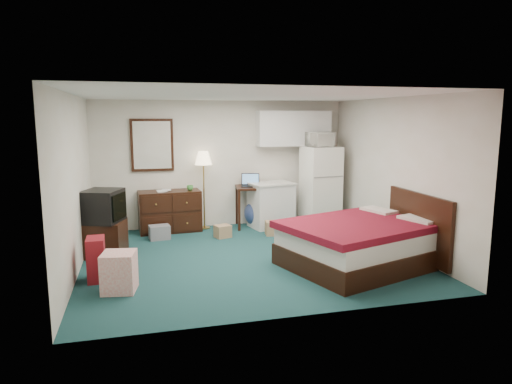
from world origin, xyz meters
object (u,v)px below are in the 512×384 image
object	(u,v)px
dresser	(170,211)
kitchen_counter	(271,206)
tv_stand	(106,238)
bed	(359,244)
floor_lamp	(204,190)
desk	(252,207)
suitcase	(96,259)
fridge	(320,186)

from	to	relation	value
dresser	kitchen_counter	size ratio (longest dim) A/B	1.33
kitchen_counter	tv_stand	size ratio (longest dim) A/B	1.45
kitchen_counter	bed	world-z (taller)	kitchen_counter
floor_lamp	kitchen_counter	bearing A→B (deg)	-9.49
floor_lamp	desk	size ratio (longest dim) A/B	1.85
desk	tv_stand	world-z (taller)	desk
dresser	floor_lamp	bearing A→B (deg)	2.05
bed	suitcase	xyz separation A→B (m)	(-3.70, 0.32, -0.03)
floor_lamp	fridge	bearing A→B (deg)	-8.56
floor_lamp	suitcase	distance (m)	3.17
tv_stand	dresser	bearing A→B (deg)	62.83
desk	fridge	distance (m)	1.43
dresser	fridge	xyz separation A→B (m)	(2.98, -0.28, 0.41)
fridge	bed	xyz separation A→B (m)	(-0.43, -2.53, -0.47)
floor_lamp	desk	xyz separation A→B (m)	(0.95, -0.12, -0.35)
desk	kitchen_counter	distance (m)	0.37
floor_lamp	desk	distance (m)	1.02
kitchen_counter	suitcase	xyz separation A→B (m)	(-3.13, -2.34, -0.14)
floor_lamp	suitcase	world-z (taller)	floor_lamp
desk	kitchen_counter	world-z (taller)	kitchen_counter
floor_lamp	kitchen_counter	size ratio (longest dim) A/B	1.76
fridge	floor_lamp	bearing A→B (deg)	166.69
desk	tv_stand	bearing A→B (deg)	-148.00
dresser	desk	world-z (taller)	desk
floor_lamp	tv_stand	world-z (taller)	floor_lamp
desk	suitcase	world-z (taller)	desk
bed	floor_lamp	bearing A→B (deg)	105.17
tv_stand	desk	bearing A→B (deg)	37.59
dresser	fridge	size ratio (longest dim) A/B	0.72
kitchen_counter	suitcase	world-z (taller)	kitchen_counter
dresser	bed	distance (m)	3.79
floor_lamp	bed	distance (m)	3.46
dresser	bed	bearing A→B (deg)	-51.61
bed	suitcase	world-z (taller)	bed
dresser	suitcase	distance (m)	2.74
dresser	kitchen_counter	world-z (taller)	kitchen_counter
desk	fridge	size ratio (longest dim) A/B	0.51
bed	fridge	bearing A→B (deg)	62.48
floor_lamp	fridge	distance (m)	2.33
desk	fridge	xyz separation A→B (m)	(1.35, -0.23, 0.39)
suitcase	floor_lamp	bearing A→B (deg)	53.07
fridge	suitcase	world-z (taller)	fridge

